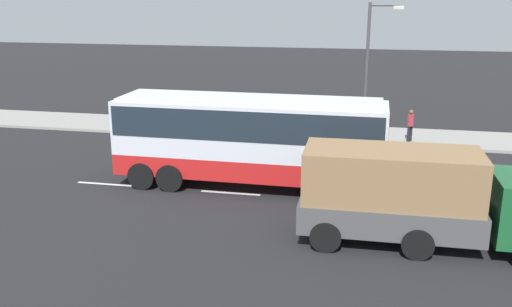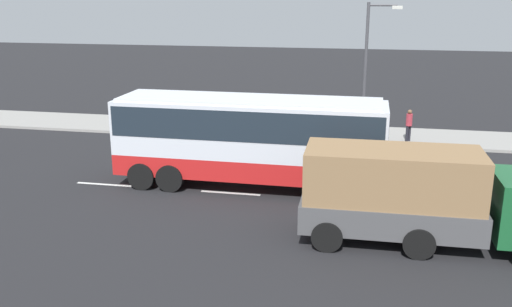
{
  "view_description": "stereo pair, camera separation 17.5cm",
  "coord_description": "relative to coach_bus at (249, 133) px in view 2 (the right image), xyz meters",
  "views": [
    {
      "loc": [
        6.59,
        -21.86,
        7.59
      ],
      "look_at": [
        2.3,
        -1.04,
        1.48
      ],
      "focal_mm": 39.11,
      "sensor_mm": 36.0,
      "label": 1
    },
    {
      "loc": [
        6.42,
        -21.89,
        7.59
      ],
      "look_at": [
        2.3,
        -1.04,
        1.48
      ],
      "focal_mm": 39.11,
      "sensor_mm": 36.0,
      "label": 2
    }
  ],
  "objects": [
    {
      "name": "ground_plane",
      "position": [
        -1.98,
        0.78,
        -2.25
      ],
      "size": [
        120.0,
        120.0,
        0.0
      ],
      "primitive_type": "plane",
      "color": "black"
    },
    {
      "name": "sidewalk_curb",
      "position": [
        -1.98,
        9.25,
        -2.18
      ],
      "size": [
        80.0,
        4.0,
        0.15
      ],
      "primitive_type": "cube",
      "color": "gray",
      "rests_on": "ground_plane"
    },
    {
      "name": "lane_centreline",
      "position": [
        -0.17,
        -0.97,
        -2.25
      ],
      "size": [
        41.18,
        0.16,
        0.01
      ],
      "color": "white",
      "rests_on": "ground_plane"
    },
    {
      "name": "coach_bus",
      "position": [
        0.0,
        0.0,
        0.0
      ],
      "size": [
        10.75,
        2.85,
        3.65
      ],
      "rotation": [
        0.0,
        0.0,
        -0.01
      ],
      "color": "red",
      "rests_on": "ground_plane"
    },
    {
      "name": "cargo_truck",
      "position": [
        6.24,
        -4.26,
        -0.64
      ],
      "size": [
        7.64,
        2.59,
        3.01
      ],
      "rotation": [
        0.0,
        0.0,
        0.01
      ],
      "color": "#19592D",
      "rests_on": "ground_plane"
    },
    {
      "name": "pedestrian_near_curb",
      "position": [
        -2.28,
        8.47,
        -1.22
      ],
      "size": [
        0.32,
        0.32,
        1.54
      ],
      "rotation": [
        0.0,
        0.0,
        4.42
      ],
      "color": "black",
      "rests_on": "sidewalk_curb"
    },
    {
      "name": "pedestrian_at_crossing",
      "position": [
        6.78,
        8.16,
        -1.14
      ],
      "size": [
        0.32,
        0.32,
        1.67
      ],
      "rotation": [
        0.0,
        0.0,
        5.36
      ],
      "color": "black",
      "rests_on": "sidewalk_curb"
    },
    {
      "name": "street_lamp",
      "position": [
        4.57,
        8.03,
        1.93
      ],
      "size": [
        1.72,
        0.24,
        7.04
      ],
      "color": "#47474C",
      "rests_on": "sidewalk_curb"
    }
  ]
}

